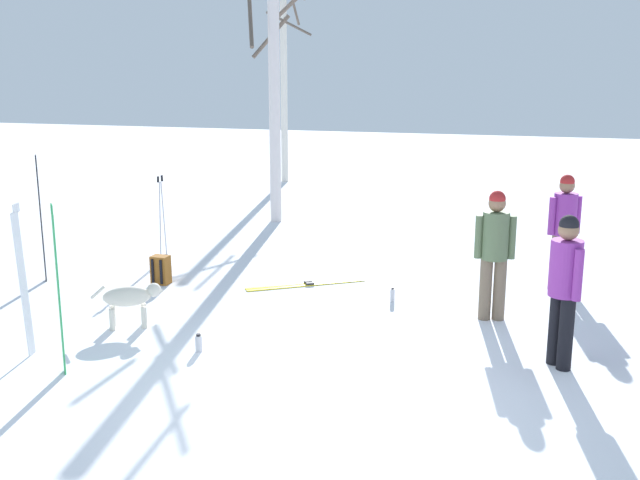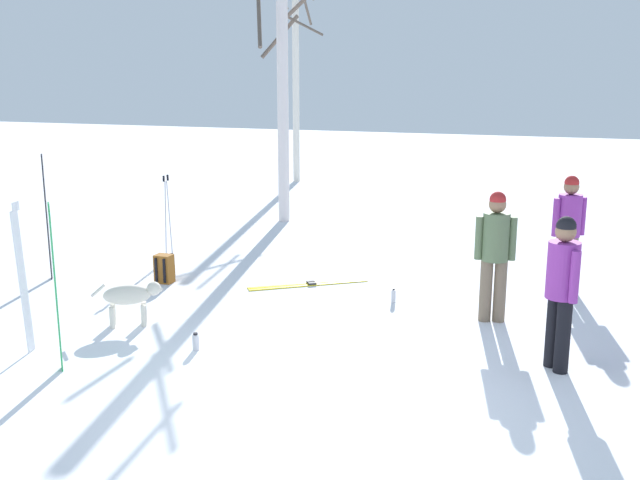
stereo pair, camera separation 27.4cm
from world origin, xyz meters
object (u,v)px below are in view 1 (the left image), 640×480
Objects in this scene: person_0 at (495,247)px; water_bottle_1 at (392,295)px; ski_pair_planted_1 at (23,282)px; ski_pair_planted_2 at (41,219)px; water_bottle_0 at (199,343)px; backpack_0 at (161,270)px; birch_tree_1 at (275,92)px; person_3 at (564,224)px; birch_tree_0 at (284,85)px; person_1 at (565,281)px; ski_pair_planted_0 at (59,292)px; dog at (131,298)px; ski_pair_lying_0 at (306,284)px; ski_poles_0 at (162,215)px.

water_bottle_1 is (-1.39, 0.35, -0.88)m from person_0.
ski_pair_planted_1 reaches higher than water_bottle_1.
ski_pair_planted_2 reaches higher than water_bottle_0.
backpack_0 is 5.54m from birch_tree_1.
person_3 is 7.87m from ski_pair_planted_2.
backpack_0 is at bearing -81.38° from birch_tree_0.
person_0 is 0.88× the size of ski_pair_planted_2.
person_1 is 2.95m from water_bottle_1.
ski_pair_planted_2 is (-2.46, 3.01, 0.04)m from ski_pair_planted_0.
dog reaches higher than backpack_0.
person_1 is at bearing 10.47° from water_bottle_0.
birch_tree_1 is (-0.49, 6.79, 2.34)m from dog.
backpack_0 is (-2.15, -0.56, 0.20)m from ski_pair_lying_0.
person_1 is at bearing -91.13° from person_3.
water_bottle_0 is at bearing 41.99° from ski_pair_planted_0.
dog is at bearing -159.74° from person_0.
ski_pair_lying_0 is 7.63× the size of water_bottle_1.
person_3 is (0.89, 1.75, 0.00)m from person_0.
water_bottle_1 is at bearing -148.33° from person_3.
birch_tree_0 reaches higher than birch_tree_1.
ski_pair_planted_0 reaches higher than ski_pair_lying_0.
birch_tree_1 reaches higher than dog.
dog is (-5.20, -0.22, -0.59)m from person_1.
backpack_0 is (-0.65, 3.37, -0.72)m from ski_pair_planted_0.
person_0 and person_1 have the same top height.
birch_tree_1 reaches higher than water_bottle_0.
ski_pair_planted_0 is 3.51m from backpack_0.
person_0 is 5.32m from ski_pair_planted_0.
water_bottle_0 is at bearing -97.49° from ski_pair_lying_0.
person_1 is 1.18× the size of ski_poles_0.
dog is 3.41m from ski_poles_0.
ski_pair_planted_0 is at bearing -110.82° from ski_pair_lying_0.
person_0 is 1.96m from person_3.
person_0 is 1.62m from person_1.
ski_pair_planted_0 is 3.89m from ski_pair_planted_2.
ski_poles_0 is 4.20m from birch_tree_1.
ski_pair_planted_0 is at bearing -161.25° from person_1.
birch_tree_1 is (0.09, 4.94, 2.51)m from backpack_0.
dog is 1.83× the size of backpack_0.
person_3 is at bearing -30.75° from birch_tree_1.
backpack_0 is 10.64m from birch_tree_0.
dog is 2.90m from ski_pair_lying_0.
birch_tree_0 is at bearing 99.20° from ski_pair_planted_0.
water_bottle_1 is at bearing 50.05° from ski_pair_planted_0.
ski_pair_lying_0 is 2.96m from water_bottle_0.
ski_pair_planted_0 reaches higher than backpack_0.
person_0 reaches higher than backpack_0.
birch_tree_0 is (-2.13, 12.08, 2.35)m from dog.
dog is at bearing 92.74° from ski_pair_planted_0.
backpack_0 reaches higher than water_bottle_0.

